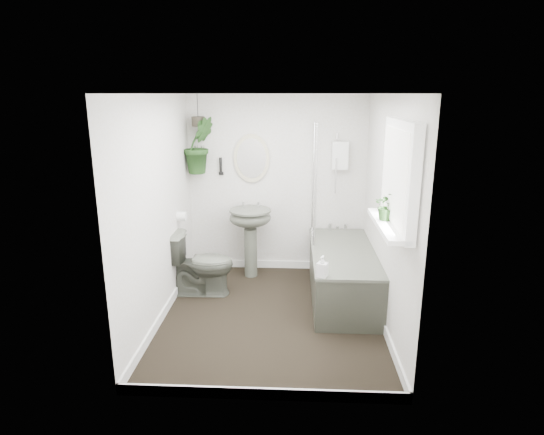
{
  "coord_description": "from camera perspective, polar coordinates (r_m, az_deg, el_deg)",
  "views": [
    {
      "loc": [
        0.23,
        -4.42,
        2.3
      ],
      "look_at": [
        0.0,
        0.15,
        1.05
      ],
      "focal_mm": 30.0,
      "sensor_mm": 36.0,
      "label": 1
    }
  ],
  "objects": [
    {
      "name": "sill_plant",
      "position": [
        4.0,
        14.28,
        1.44
      ],
      "size": [
        0.23,
        0.2,
        0.25
      ],
      "primitive_type": "imported",
      "rotation": [
        0.0,
        0.0,
        0.02
      ],
      "color": "black",
      "rests_on": "window_sill"
    },
    {
      "name": "toilet",
      "position": [
        5.42,
        -8.85,
        -5.69
      ],
      "size": [
        0.75,
        0.44,
        0.76
      ],
      "primitive_type": "imported",
      "rotation": [
        0.0,
        0.0,
        1.6
      ],
      "color": "#4C5045",
      "rests_on": "floor"
    },
    {
      "name": "wall_right",
      "position": [
        4.66,
        14.29,
        0.51
      ],
      "size": [
        0.02,
        2.8,
        2.3
      ],
      "primitive_type": "cube",
      "color": "silver",
      "rests_on": "ground"
    },
    {
      "name": "toilet_roll_holder",
      "position": [
        5.47,
        -11.28,
        0.15
      ],
      "size": [
        0.11,
        0.11,
        0.11
      ],
      "primitive_type": "cylinder",
      "rotation": [
        0.0,
        1.57,
        0.0
      ],
      "color": "white",
      "rests_on": "wall_left"
    },
    {
      "name": "wall_front",
      "position": [
        3.23,
        -1.39,
        -5.56
      ],
      "size": [
        2.3,
        0.02,
        2.3
      ],
      "primitive_type": "cube",
      "color": "silver",
      "rests_on": "ground"
    },
    {
      "name": "window_sill",
      "position": [
        3.95,
        14.3,
        -0.91
      ],
      "size": [
        0.18,
        1.0,
        0.04
      ],
      "primitive_type": "cube",
      "color": "white",
      "rests_on": "wall_right"
    },
    {
      "name": "hanging_plant",
      "position": [
        5.83,
        -9.13,
        8.93
      ],
      "size": [
        0.49,
        0.46,
        0.71
      ],
      "primitive_type": "imported",
      "rotation": [
        0.0,
        0.0,
        0.51
      ],
      "color": "black",
      "rests_on": "ceiling"
    },
    {
      "name": "ceiling",
      "position": [
        4.43,
        -0.1,
        15.4
      ],
      "size": [
        2.3,
        2.8,
        0.02
      ],
      "primitive_type": "cube",
      "color": "white",
      "rests_on": "ground"
    },
    {
      "name": "skirting",
      "position": [
        4.97,
        -0.09,
        -11.66
      ],
      "size": [
        2.3,
        2.8,
        0.1
      ],
      "primitive_type": "cube",
      "color": "white",
      "rests_on": "floor"
    },
    {
      "name": "window_recess",
      "position": [
        3.88,
        15.72,
        5.05
      ],
      "size": [
        0.08,
        1.0,
        0.9
      ],
      "primitive_type": "cube",
      "color": "white",
      "rests_on": "wall_right"
    },
    {
      "name": "wall_left",
      "position": [
        4.78,
        -14.13,
        0.87
      ],
      "size": [
        0.02,
        2.8,
        2.3
      ],
      "primitive_type": "cube",
      "color": "silver",
      "rests_on": "ground"
    },
    {
      "name": "wall_sconce",
      "position": [
        5.93,
        -6.45,
        6.44
      ],
      "size": [
        0.04,
        0.04,
        0.22
      ],
      "primitive_type": "cylinder",
      "color": "black",
      "rests_on": "wall_back"
    },
    {
      "name": "hanging_pot",
      "position": [
        5.81,
        -9.25,
        11.8
      ],
      "size": [
        0.16,
        0.16,
        0.12
      ],
      "primitive_type": "cylinder",
      "color": "#322D23",
      "rests_on": "ceiling"
    },
    {
      "name": "window_blinds",
      "position": [
        3.87,
        15.07,
        5.08
      ],
      "size": [
        0.01,
        0.86,
        0.76
      ],
      "primitive_type": "cube",
      "color": "white",
      "rests_on": "wall_right"
    },
    {
      "name": "pedestal_sink",
      "position": [
        5.85,
        -2.7,
        -3.19
      ],
      "size": [
        0.62,
        0.56,
        0.9
      ],
      "primitive_type": null,
      "rotation": [
        0.0,
        0.0,
        0.24
      ],
      "color": "#4C5045",
      "rests_on": "floor"
    },
    {
      "name": "shower_box",
      "position": [
        5.84,
        8.53,
        7.72
      ],
      "size": [
        0.2,
        0.1,
        0.35
      ],
      "primitive_type": "cube",
      "color": "white",
      "rests_on": "wall_back"
    },
    {
      "name": "bath_screen",
      "position": [
        5.51,
        5.34,
        4.54
      ],
      "size": [
        0.04,
        0.72,
        1.4
      ],
      "primitive_type": null,
      "color": "silver",
      "rests_on": "bathtub"
    },
    {
      "name": "wall_back",
      "position": [
        5.95,
        0.61,
        4.12
      ],
      "size": [
        2.3,
        0.02,
        2.3
      ],
      "primitive_type": "cube",
      "color": "silver",
      "rests_on": "ground"
    },
    {
      "name": "soap_bottle",
      "position": [
        4.45,
        6.33,
        -6.11
      ],
      "size": [
        0.13,
        0.13,
        0.21
      ],
      "primitive_type": "imported",
      "rotation": [
        0.0,
        0.0,
        -0.42
      ],
      "color": "#332B2A",
      "rests_on": "bathtub"
    },
    {
      "name": "bathtub",
      "position": [
        5.35,
        8.85,
        -7.0
      ],
      "size": [
        0.72,
        1.72,
        0.58
      ],
      "primitive_type": null,
      "color": "#4C5045",
      "rests_on": "floor"
    },
    {
      "name": "floor",
      "position": [
        4.99,
        -0.09,
        -12.28
      ],
      "size": [
        2.3,
        2.8,
        0.02
      ],
      "primitive_type": "cube",
      "color": "black",
      "rests_on": "ground"
    },
    {
      "name": "oval_mirror",
      "position": [
        5.87,
        -2.58,
        7.42
      ],
      "size": [
        0.46,
        0.03,
        0.62
      ],
      "primitive_type": "ellipsoid",
      "color": "#C0B895",
      "rests_on": "wall_back"
    }
  ]
}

